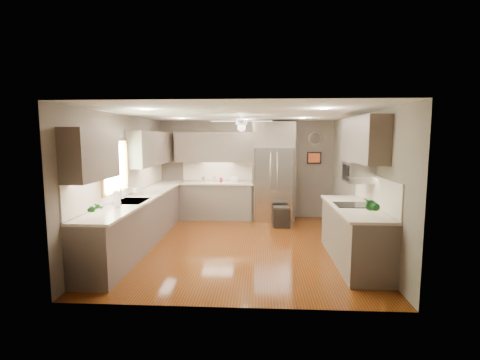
# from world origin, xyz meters

# --- Properties ---
(floor) EXTENTS (5.00, 5.00, 0.00)m
(floor) POSITION_xyz_m (0.00, 0.00, 0.00)
(floor) COLOR #451A09
(floor) RESTS_ON ground
(ceiling) EXTENTS (5.00, 5.00, 0.00)m
(ceiling) POSITION_xyz_m (0.00, 0.00, 2.50)
(ceiling) COLOR white
(ceiling) RESTS_ON ground
(wall_back) EXTENTS (4.50, 0.00, 4.50)m
(wall_back) POSITION_xyz_m (0.00, 2.50, 1.25)
(wall_back) COLOR #605649
(wall_back) RESTS_ON ground
(wall_front) EXTENTS (4.50, 0.00, 4.50)m
(wall_front) POSITION_xyz_m (0.00, -2.50, 1.25)
(wall_front) COLOR #605649
(wall_front) RESTS_ON ground
(wall_left) EXTENTS (0.00, 5.00, 5.00)m
(wall_left) POSITION_xyz_m (-2.25, 0.00, 1.25)
(wall_left) COLOR #605649
(wall_left) RESTS_ON ground
(wall_right) EXTENTS (0.00, 5.00, 5.00)m
(wall_right) POSITION_xyz_m (2.25, 0.00, 1.25)
(wall_right) COLOR #605649
(wall_right) RESTS_ON ground
(canister_b) EXTENTS (0.10, 0.10, 0.13)m
(canister_b) POSITION_xyz_m (-1.09, 2.25, 1.01)
(canister_b) COLOR silver
(canister_b) RESTS_ON back_run
(canister_c) EXTENTS (0.11, 0.11, 0.16)m
(canister_c) POSITION_xyz_m (-0.80, 2.22, 1.03)
(canister_c) COLOR #C1B190
(canister_c) RESTS_ON back_run
(canister_d) EXTENTS (0.10, 0.10, 0.12)m
(canister_d) POSITION_xyz_m (-0.62, 2.20, 1.00)
(canister_d) COLOR maroon
(canister_d) RESTS_ON back_run
(soap_bottle) EXTENTS (0.12, 0.12, 0.20)m
(soap_bottle) POSITION_xyz_m (-2.06, 0.15, 1.04)
(soap_bottle) COLOR white
(soap_bottle) RESTS_ON left_run
(potted_plant_left) EXTENTS (0.17, 0.13, 0.29)m
(potted_plant_left) POSITION_xyz_m (-1.94, -1.86, 1.08)
(potted_plant_left) COLOR #19581E
(potted_plant_left) RESTS_ON left_run
(potted_plant_right) EXTENTS (0.23, 0.21, 0.36)m
(potted_plant_right) POSITION_xyz_m (1.92, -1.58, 1.12)
(potted_plant_right) COLOR #19581E
(potted_plant_right) RESTS_ON right_run
(bowl) EXTENTS (0.26, 0.26, 0.06)m
(bowl) POSITION_xyz_m (-0.27, 2.20, 0.97)
(bowl) COLOR #C1B190
(bowl) RESTS_ON back_run
(left_run) EXTENTS (0.65, 4.70, 1.45)m
(left_run) POSITION_xyz_m (-1.95, 0.15, 0.48)
(left_run) COLOR brown
(left_run) RESTS_ON ground
(back_run) EXTENTS (1.85, 0.65, 1.45)m
(back_run) POSITION_xyz_m (-0.72, 2.20, 0.48)
(back_run) COLOR brown
(back_run) RESTS_ON ground
(uppers) EXTENTS (4.50, 4.70, 0.95)m
(uppers) POSITION_xyz_m (-0.74, 0.71, 1.87)
(uppers) COLOR brown
(uppers) RESTS_ON wall_left
(window) EXTENTS (0.05, 1.12, 0.92)m
(window) POSITION_xyz_m (-2.22, -0.50, 1.55)
(window) COLOR #BFF2B2
(window) RESTS_ON wall_left
(sink) EXTENTS (0.50, 0.70, 0.32)m
(sink) POSITION_xyz_m (-1.93, -0.50, 0.91)
(sink) COLOR silver
(sink) RESTS_ON left_run
(refrigerator) EXTENTS (1.06, 0.75, 2.45)m
(refrigerator) POSITION_xyz_m (0.70, 2.16, 1.19)
(refrigerator) COLOR silver
(refrigerator) RESTS_ON ground
(right_run) EXTENTS (0.70, 2.20, 1.45)m
(right_run) POSITION_xyz_m (1.93, -0.80, 0.48)
(right_run) COLOR brown
(right_run) RESTS_ON ground
(microwave) EXTENTS (0.43, 0.55, 0.34)m
(microwave) POSITION_xyz_m (2.03, -0.55, 1.48)
(microwave) COLOR silver
(microwave) RESTS_ON wall_right
(ceiling_fan) EXTENTS (1.18, 1.18, 0.32)m
(ceiling_fan) POSITION_xyz_m (-0.00, 0.30, 2.33)
(ceiling_fan) COLOR white
(ceiling_fan) RESTS_ON ceiling
(recessed_lights) EXTENTS (2.84, 3.14, 0.01)m
(recessed_lights) POSITION_xyz_m (-0.04, 0.40, 2.49)
(recessed_lights) COLOR white
(recessed_lights) RESTS_ON ceiling
(wall_clock) EXTENTS (0.30, 0.03, 0.30)m
(wall_clock) POSITION_xyz_m (1.75, 2.48, 2.05)
(wall_clock) COLOR white
(wall_clock) RESTS_ON wall_back
(framed_print) EXTENTS (0.36, 0.03, 0.30)m
(framed_print) POSITION_xyz_m (1.75, 2.48, 1.55)
(framed_print) COLOR black
(framed_print) RESTS_ON wall_back
(stool) EXTENTS (0.40, 0.40, 0.46)m
(stool) POSITION_xyz_m (0.87, 1.43, 0.24)
(stool) COLOR black
(stool) RESTS_ON ground
(paper_towel) EXTENTS (0.11, 0.11, 0.28)m
(paper_towel) POSITION_xyz_m (-1.94, -1.11, 1.08)
(paper_towel) COLOR white
(paper_towel) RESTS_ON left_run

